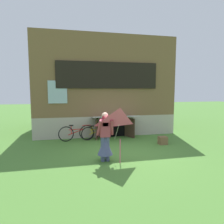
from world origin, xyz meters
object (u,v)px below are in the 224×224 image
(kite, at_px, (120,123))
(wooden_crate, at_px, (163,140))
(person, at_px, (105,141))
(bicycle_yellow, at_px, (96,132))
(bicycle_red, at_px, (77,133))

(kite, bearing_deg, wooden_crate, 39.60)
(person, distance_m, bicycle_yellow, 3.12)
(kite, relative_size, wooden_crate, 4.89)
(person, relative_size, bicycle_red, 0.99)
(person, relative_size, kite, 0.94)
(bicycle_red, bearing_deg, wooden_crate, -28.89)
(kite, distance_m, wooden_crate, 3.54)
(bicycle_yellow, relative_size, wooden_crate, 4.17)
(person, height_order, wooden_crate, person)
(bicycle_red, bearing_deg, person, -81.91)
(bicycle_red, bearing_deg, bicycle_yellow, -4.41)
(kite, bearing_deg, bicycle_yellow, 93.84)
(person, bearing_deg, bicycle_red, 114.69)
(kite, xyz_separation_m, bicycle_red, (-1.21, 3.61, -1.04))
(bicycle_yellow, xyz_separation_m, bicycle_red, (-0.97, -0.05, 0.03))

